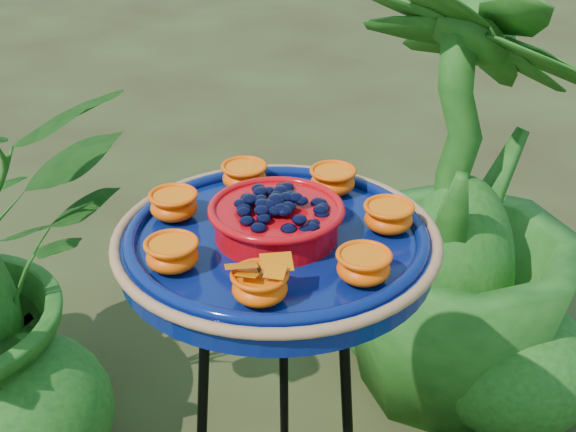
# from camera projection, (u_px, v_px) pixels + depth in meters

# --- Properties ---
(feeder_dish) EXTENTS (0.52, 0.52, 0.10)m
(feeder_dish) POSITION_uv_depth(u_px,v_px,m) (277.00, 237.00, 1.08)
(feeder_dish) COLOR #071555
(feeder_dish) RESTS_ON tripod_stand
(shrub_back_right) EXTENTS (0.86, 0.86, 1.10)m
(shrub_back_right) POSITION_uv_depth(u_px,v_px,m) (465.00, 200.00, 1.88)
(shrub_back_right) COLOR #174713
(shrub_back_right) RESTS_ON ground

